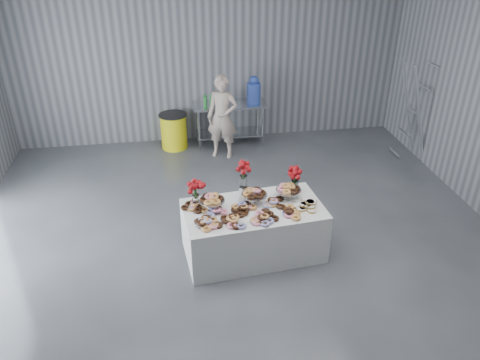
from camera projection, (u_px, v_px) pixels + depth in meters
The scene contains 17 objects.
ground at pixel (244, 270), 6.39m from camera, with size 9.00×9.00×0.00m, color #393B40.
room_walls at pixel (219, 82), 5.12m from camera, with size 8.04×9.04×4.02m.
display_table at pixel (253, 231), 6.56m from camera, with size 1.90×1.00×0.75m, color white.
prep_table at pixel (230, 116), 9.67m from camera, with size 1.50×0.60×0.90m.
donut_mounds at pixel (254, 207), 6.31m from camera, with size 1.80×0.80×0.09m, color #D0814C, non-canonical shape.
cake_stand_left at pixel (212, 199), 6.31m from camera, with size 0.36×0.36×0.17m.
cake_stand_mid at pixel (254, 193), 6.44m from camera, with size 0.36×0.36×0.17m.
cake_stand_right at pixel (289, 189), 6.55m from camera, with size 0.36×0.36×0.17m.
danish_pile at pixel (309, 203), 6.38m from camera, with size 0.48×0.48×0.11m, color white, non-canonical shape.
bouquet_left at pixel (195, 187), 6.28m from camera, with size 0.26×0.26×0.42m.
bouquet_right at pixel (296, 173), 6.64m from camera, with size 0.26×0.26×0.42m.
bouquet_center at pixel (244, 172), 6.47m from camera, with size 0.26×0.26×0.57m.
water_jug at pixel (254, 91), 9.48m from camera, with size 0.28×0.28×0.55m.
drink_bottles at pixel (214, 100), 9.34m from camera, with size 0.54×0.08×0.27m, color #268C33, non-canonical shape.
person at pixel (222, 117), 9.09m from camera, with size 0.60×0.39×1.65m, color #CC8C93.
trash_barrel at pixel (174, 131), 9.64m from camera, with size 0.57×0.57×0.73m.
stepladder at pixel (413, 111), 8.92m from camera, with size 0.24×0.50×1.99m, color silver, non-canonical shape.
Camera 1 is at (-0.81, -4.90, 4.21)m, focal length 35.00 mm.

